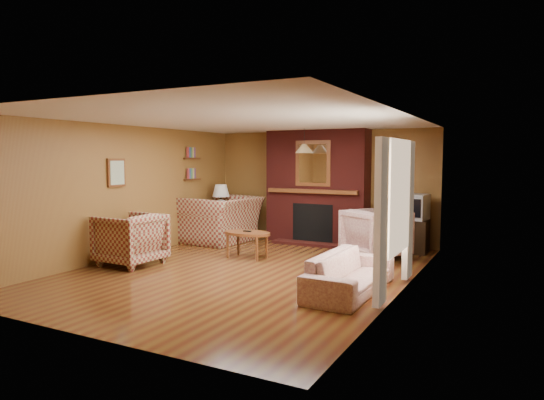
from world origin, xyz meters
The scene contains 20 objects.
floor centered at (0.00, 0.00, 0.00)m, with size 6.50×6.50×0.00m, color #4E2210.
ceiling centered at (0.00, 0.00, 2.40)m, with size 6.50×6.50×0.00m, color silver.
wall_back centered at (0.00, 3.25, 1.20)m, with size 6.50×6.50×0.00m, color brown.
wall_front centered at (0.00, -3.25, 1.20)m, with size 6.50×6.50×0.00m, color brown.
wall_left centered at (-2.50, 0.00, 1.20)m, with size 6.50×6.50×0.00m, color brown.
wall_right centered at (2.50, 0.00, 1.20)m, with size 6.50×6.50×0.00m, color brown.
fireplace centered at (0.00, 2.98, 1.18)m, with size 2.20×0.82×2.40m.
window_right centered at (2.45, -0.20, 1.13)m, with size 0.10×1.85×2.00m.
bookshelf centered at (-2.44, 1.90, 1.67)m, with size 0.09×0.55×0.71m.
botanical_print centered at (-2.47, -0.30, 1.55)m, with size 0.05×0.40×0.50m.
pendant_light centered at (0.00, 2.30, 2.00)m, with size 0.36×0.36×0.48m.
plaid_loveseat centered at (-1.85, 2.09, 0.49)m, with size 1.50×1.31×0.98m, color maroon.
plaid_armchair centered at (-1.95, -0.54, 0.44)m, with size 0.94×0.96×0.88m, color maroon.
floral_sofa centered at (1.90, -0.45, 0.27)m, with size 1.82×0.71×0.53m, color beige.
floral_armchair centered at (1.59, 1.91, 0.45)m, with size 0.95×0.98×0.89m, color beige.
coffee_table centered at (-0.49, 0.87, 0.42)m, with size 0.90×0.56×0.50m.
side_table centered at (-2.10, 2.45, 0.29)m, with size 0.44×0.44×0.58m, color brown.
table_lamp centered at (-2.10, 2.45, 0.94)m, with size 0.38×0.38×0.64m.
tv_stand centered at (2.05, 2.80, 0.32)m, with size 0.58×0.53×0.64m, color black.
crt_tv centered at (2.05, 2.79, 0.88)m, with size 0.58×0.58×0.49m.
Camera 1 is at (3.94, -6.60, 1.80)m, focal length 32.00 mm.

